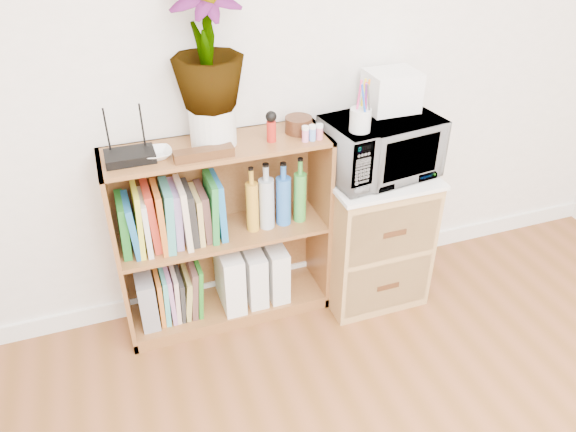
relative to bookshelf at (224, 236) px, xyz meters
name	(u,v)px	position (x,y,z in m)	size (l,w,h in m)	color
skirting_board	(284,273)	(0.35, 0.14, -0.42)	(4.00, 0.02, 0.10)	white
bookshelf	(224,236)	(0.00, 0.00, 0.00)	(1.00, 0.30, 0.95)	brown
wicker_unit	(370,236)	(0.75, -0.08, -0.12)	(0.50, 0.45, 0.70)	#9E7542
microwave	(380,147)	(0.75, -0.08, 0.39)	(0.51, 0.34, 0.28)	white
pen_cup	(360,120)	(0.59, -0.17, 0.58)	(0.09, 0.09, 0.10)	silver
small_appliance	(391,91)	(0.83, 0.00, 0.62)	(0.23, 0.19, 0.18)	white
router	(130,156)	(-0.36, -0.02, 0.49)	(0.20, 0.14, 0.04)	black
white_bowl	(156,154)	(-0.26, -0.03, 0.49)	(0.13, 0.13, 0.03)	white
plant_pot	(213,126)	(-0.01, 0.02, 0.56)	(0.20, 0.20, 0.17)	silver
potted_plant	(206,43)	(-0.01, 0.02, 0.91)	(0.29, 0.29, 0.52)	#3D7F32
trinket_box	(204,154)	(-0.08, -0.10, 0.49)	(0.25, 0.06, 0.04)	#391C0F
kokeshi_doll	(271,131)	(0.24, -0.04, 0.52)	(0.04, 0.04, 0.09)	#AA1C14
wooden_bowl	(298,125)	(0.38, 0.01, 0.51)	(0.12, 0.12, 0.07)	#341B0E
paint_jars	(312,134)	(0.41, -0.09, 0.50)	(0.12, 0.04, 0.06)	pink
file_box	(146,297)	(-0.40, 0.00, -0.27)	(0.08, 0.22, 0.27)	gray
magazine_holder_left	(230,276)	(0.01, -0.01, -0.24)	(0.10, 0.26, 0.32)	white
magazine_holder_mid	(253,274)	(0.13, -0.01, -0.26)	(0.09, 0.24, 0.29)	silver
magazine_holder_right	(274,269)	(0.25, -0.01, -0.26)	(0.09, 0.24, 0.30)	silver
cookbooks	(171,215)	(-0.23, 0.00, 0.16)	(0.47, 0.20, 0.31)	#1C6B22
liquor_bottles	(274,193)	(0.26, 0.00, 0.19)	(0.30, 0.07, 0.32)	gold
lower_books	(179,292)	(-0.24, 0.00, -0.28)	(0.22, 0.19, 0.28)	#C56A22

